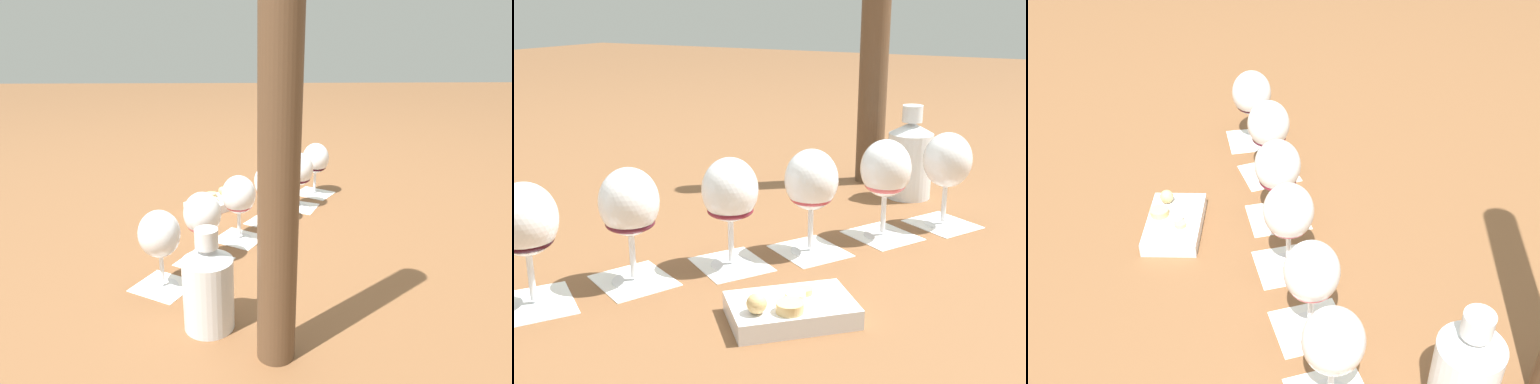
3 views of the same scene
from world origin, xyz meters
TOP-DOWN VIEW (x-y plane):
  - ground_plane at (0.00, 0.00)m, footprint 8.00×8.00m
  - tasting_card_0 at (-0.29, 0.21)m, footprint 0.14×0.15m
  - tasting_card_1 at (-0.18, 0.13)m, footprint 0.14×0.15m
  - tasting_card_2 at (-0.06, 0.05)m, footprint 0.14×0.15m
  - tasting_card_3 at (0.05, -0.04)m, footprint 0.15×0.15m
  - tasting_card_4 at (0.17, -0.13)m, footprint 0.14×0.14m
  - tasting_card_5 at (0.30, -0.20)m, footprint 0.15×0.15m
  - wine_glass_0 at (-0.29, 0.21)m, footprint 0.09×0.09m
  - wine_glass_1 at (-0.18, 0.13)m, footprint 0.09×0.09m
  - wine_glass_2 at (-0.06, 0.05)m, footprint 0.09×0.09m
  - wine_glass_3 at (0.05, -0.04)m, footprint 0.09×0.09m
  - wine_glass_4 at (0.17, -0.13)m, footprint 0.09×0.09m
  - wine_glass_5 at (0.30, -0.20)m, footprint 0.09×0.09m
  - ceramic_vase at (-0.43, 0.10)m, footprint 0.09×0.09m
  - snack_dish at (0.17, 0.13)m, footprint 0.18×0.19m
  - umbrella_pole at (-0.51, -0.01)m, footprint 0.06×0.06m

SIDE VIEW (x-z plane):
  - ground_plane at x=0.00m, z-range 0.00..0.00m
  - tasting_card_0 at x=-0.29m, z-range 0.00..0.00m
  - tasting_card_1 at x=-0.18m, z-range 0.00..0.00m
  - tasting_card_2 at x=-0.06m, z-range 0.00..0.00m
  - tasting_card_3 at x=0.05m, z-range 0.00..0.00m
  - tasting_card_4 at x=0.17m, z-range 0.00..0.00m
  - tasting_card_5 at x=0.30m, z-range 0.00..0.00m
  - snack_dish at x=0.17m, z-range -0.01..0.04m
  - ceramic_vase at x=-0.43m, z-range -0.01..0.18m
  - wine_glass_2 at x=-0.06m, z-range 0.03..0.20m
  - wine_glass_1 at x=-0.18m, z-range 0.03..0.20m
  - wine_glass_5 at x=0.30m, z-range 0.03..0.20m
  - wine_glass_0 at x=-0.29m, z-range 0.03..0.20m
  - wine_glass_4 at x=0.17m, z-range 0.03..0.20m
  - wine_glass_3 at x=0.05m, z-range 0.03..0.20m
  - umbrella_pole at x=-0.51m, z-range 0.00..0.73m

